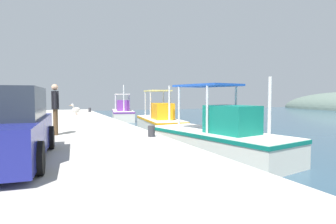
{
  "coord_description": "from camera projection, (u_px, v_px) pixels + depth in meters",
  "views": [
    {
      "loc": [
        11.45,
        -3.6,
        2.18
      ],
      "look_at": [
        -3.75,
        2.87,
        1.22
      ],
      "focal_mm": 29.9,
      "sensor_mm": 36.0,
      "label": 1
    }
  ],
  "objects": [
    {
      "name": "mooring_bollard_second",
      "position": [
        151.0,
        131.0,
        9.43
      ],
      "size": [
        0.24,
        0.24,
        0.38
      ],
      "primitive_type": "cylinder",
      "color": "#333338",
      "rests_on": "quay_pier"
    },
    {
      "name": "mooring_bollard_nearest",
      "position": [
        90.0,
        110.0,
        23.73
      ],
      "size": [
        0.22,
        0.22,
        0.36
      ],
      "primitive_type": "cylinder",
      "color": "#333338",
      "rests_on": "quay_pier"
    },
    {
      "name": "parked_car",
      "position": [
        0.0,
        128.0,
        5.79
      ],
      "size": [
        4.22,
        2.12,
        1.57
      ],
      "color": "black",
      "rests_on": "quay_pier"
    },
    {
      "name": "quay_pier",
      "position": [
        8.0,
        145.0,
        10.08
      ],
      "size": [
        36.0,
        10.0,
        0.8
      ],
      "primitive_type": "cube",
      "color": "#BCB7AD",
      "rests_on": "ground"
    },
    {
      "name": "fishing_boat_third",
      "position": [
        218.0,
        138.0,
        10.0
      ],
      "size": [
        6.14,
        3.2,
        2.74
      ],
      "color": "silver",
      "rests_on": "ground"
    },
    {
      "name": "fishing_boat_nearest",
      "position": [
        123.0,
        113.0,
        24.87
      ],
      "size": [
        5.59,
        2.7,
        3.08
      ],
      "color": "silver",
      "rests_on": "ground"
    },
    {
      "name": "pelican",
      "position": [
        76.0,
        110.0,
        19.93
      ],
      "size": [
        0.68,
        0.92,
        0.82
      ],
      "color": "tan",
      "rests_on": "quay_pier"
    },
    {
      "name": "fishing_boat_second",
      "position": [
        160.0,
        122.0,
        16.89
      ],
      "size": [
        5.9,
        2.45,
        2.72
      ],
      "color": "silver",
      "rests_on": "ground"
    },
    {
      "name": "fisherman_standing",
      "position": [
        55.0,
        107.0,
        9.85
      ],
      "size": [
        0.62,
        0.24,
        1.79
      ],
      "color": "#4C3823",
      "rests_on": "quay_pier"
    }
  ]
}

